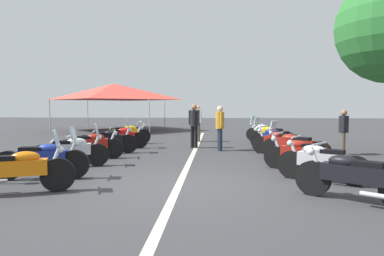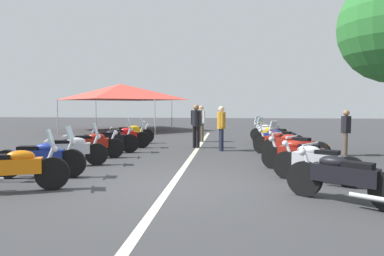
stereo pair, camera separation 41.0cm
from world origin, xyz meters
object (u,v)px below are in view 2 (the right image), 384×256
object	(u,v)px
motorcycle_left_row_1	(40,158)
event_tent	(121,92)
motorcycle_left_row_6	(130,134)
bystander_2	(221,125)
motorcycle_right_row_1	(316,162)
motorcycle_right_row_2	(299,154)
motorcycle_right_row_6	(274,135)
bystander_3	(201,121)
bystander_0	(196,122)
motorcycle_left_row_4	(109,140)
motorcycle_right_row_7	(269,132)
motorcycle_left_row_0	(13,168)
traffic_cone_2	(74,145)
motorcycle_right_row_4	(281,142)
bystander_1	(346,129)
motorcycle_left_row_2	(71,150)
motorcycle_left_row_5	(123,136)
traffic_cone_0	(329,154)
motorcycle_right_row_3	(294,146)
motorcycle_right_row_0	(343,177)
motorcycle_left_row_3	(92,144)
motorcycle_right_row_5	(278,138)

from	to	relation	value
motorcycle_left_row_1	event_tent	xyz separation A→B (m)	(15.19, 2.95, 2.17)
motorcycle_left_row_6	bystander_2	distance (m)	4.54
motorcycle_right_row_1	motorcycle_right_row_2	bearing A→B (deg)	-54.32
motorcycle_right_row_6	bystander_3	size ratio (longest dim) A/B	1.05
bystander_0	event_tent	world-z (taller)	event_tent
bystander_3	motorcycle_right_row_2	bearing A→B (deg)	-107.09
motorcycle_right_row_2	bystander_2	world-z (taller)	bystander_2
bystander_0	bystander_2	distance (m)	1.28
motorcycle_left_row_4	motorcycle_right_row_7	size ratio (longest dim) A/B	1.24
motorcycle_left_row_0	bystander_3	world-z (taller)	bystander_3
motorcycle_right_row_2	traffic_cone_2	size ratio (longest dim) A/B	3.07
motorcycle_right_row_4	event_tent	bearing A→B (deg)	-15.77
bystander_1	bystander_2	xyz separation A→B (m)	(0.76, 4.24, 0.08)
motorcycle_left_row_2	motorcycle_right_row_4	distance (m)	6.76
motorcycle_left_row_5	bystander_0	size ratio (longest dim) A/B	1.25
motorcycle_left_row_1	motorcycle_right_row_1	xyz separation A→B (m)	(0.18, -6.29, -0.02)
motorcycle_right_row_6	traffic_cone_0	world-z (taller)	motorcycle_right_row_6
motorcycle_left_row_6	motorcycle_right_row_2	size ratio (longest dim) A/B	1.10
motorcycle_left_row_2	motorcycle_right_row_3	distance (m)	6.52
motorcycle_left_row_1	motorcycle_right_row_0	xyz separation A→B (m)	(-1.40, -6.34, -0.02)
motorcycle_left_row_6	motorcycle_right_row_6	world-z (taller)	motorcycle_right_row_6
motorcycle_left_row_4	motorcycle_right_row_2	world-z (taller)	motorcycle_left_row_4
motorcycle_left_row_0	motorcycle_right_row_1	distance (m)	6.29
bystander_1	motorcycle_left_row_0	bearing A→B (deg)	-125.40
motorcycle_left_row_3	event_tent	size ratio (longest dim) A/B	0.31
motorcycle_left_row_6	event_tent	size ratio (longest dim) A/B	0.31
motorcycle_left_row_6	motorcycle_left_row_3	bearing A→B (deg)	-112.65
motorcycle_left_row_4	motorcycle_right_row_7	world-z (taller)	motorcycle_left_row_4
motorcycle_left_row_4	motorcycle_right_row_0	bearing A→B (deg)	-56.57
motorcycle_left_row_2	bystander_1	world-z (taller)	bystander_1
motorcycle_right_row_3	event_tent	bearing A→B (deg)	-16.06
motorcycle_left_row_1	motorcycle_right_row_3	xyz separation A→B (m)	(2.98, -6.34, -0.00)
motorcycle_right_row_1	motorcycle_right_row_3	xyz separation A→B (m)	(2.80, -0.05, 0.02)
motorcycle_left_row_5	bystander_2	size ratio (longest dim) A/B	1.30
motorcycle_right_row_2	traffic_cone_0	distance (m)	1.71
motorcycle_left_row_4	motorcycle_right_row_4	bearing A→B (deg)	-13.95
motorcycle_left_row_6	motorcycle_right_row_1	xyz separation A→B (m)	(-7.00, -6.25, -0.00)
motorcycle_right_row_2	motorcycle_right_row_1	bearing A→B (deg)	123.02
motorcycle_left_row_5	traffic_cone_0	xyz separation A→B (m)	(-2.92, -7.10, -0.18)
bystander_2	motorcycle_right_row_5	bearing A→B (deg)	-0.77
traffic_cone_2	motorcycle_right_row_7	bearing A→B (deg)	-58.78
motorcycle_left_row_4	bystander_3	xyz separation A→B (m)	(4.17, -2.98, 0.52)
motorcycle_left_row_1	motorcycle_left_row_3	xyz separation A→B (m)	(3.01, 0.01, -0.02)
motorcycle_left_row_1	motorcycle_left_row_4	distance (m)	4.24
motorcycle_right_row_3	traffic_cone_2	world-z (taller)	motorcycle_right_row_3
traffic_cone_2	motorcycle_left_row_5	bearing A→B (deg)	-43.22
motorcycle_left_row_2	motorcycle_right_row_4	size ratio (longest dim) A/B	1.12
motorcycle_left_row_3	motorcycle_right_row_4	size ratio (longest dim) A/B	1.13
motorcycle_left_row_0	motorcycle_left_row_1	xyz separation A→B (m)	(1.28, 0.17, 0.00)
traffic_cone_0	bystander_1	xyz separation A→B (m)	(1.76, -1.05, 0.61)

